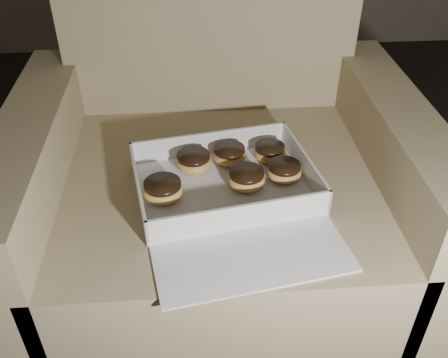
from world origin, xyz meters
TOP-DOWN VIEW (x-y plane):
  - armchair at (0.36, 0.49)m, footprint 0.94×0.80m
  - bakery_box at (0.37, 0.32)m, footprint 0.44×0.49m
  - donut_a at (0.41, 0.35)m, footprint 0.08×0.08m
  - donut_b at (0.30, 0.42)m, footprint 0.08×0.08m
  - donut_c at (0.48, 0.45)m, footprint 0.07×0.07m
  - donut_d at (0.38, 0.45)m, footprint 0.08×0.08m
  - donut_e at (0.23, 0.32)m, footprint 0.08×0.08m
  - donut_f at (0.50, 0.37)m, footprint 0.08×0.08m
  - crumb_a at (0.44, 0.25)m, footprint 0.01×0.01m
  - crumb_b at (0.25, 0.21)m, footprint 0.01×0.01m
  - crumb_c at (0.46, 0.26)m, footprint 0.01×0.01m

SIDE VIEW (x-z plane):
  - armchair at x=0.36m, z-range -0.18..0.80m
  - crumb_a at x=0.44m, z-range 0.45..0.45m
  - crumb_b at x=0.25m, z-range 0.45..0.45m
  - crumb_c at x=0.46m, z-range 0.45..0.45m
  - bakery_box at x=0.37m, z-range 0.42..0.49m
  - donut_c at x=0.48m, z-range 0.45..0.49m
  - donut_f at x=0.50m, z-range 0.45..0.49m
  - donut_d at x=0.38m, z-range 0.45..0.49m
  - donut_b at x=0.30m, z-range 0.45..0.49m
  - donut_a at x=0.41m, z-range 0.45..0.49m
  - donut_e at x=0.23m, z-range 0.45..0.49m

